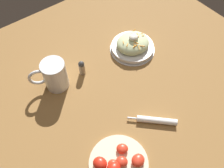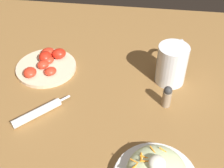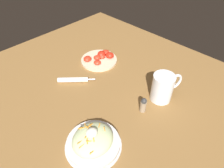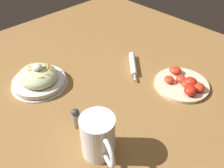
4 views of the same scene
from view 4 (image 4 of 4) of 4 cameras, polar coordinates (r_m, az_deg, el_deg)
ground_plane at (r=0.95m, az=-1.55°, el=0.26°), size 1.43×1.43×0.00m
salad_plate at (r=0.96m, az=-17.07°, el=1.32°), size 0.21×0.21×0.09m
beer_mug at (r=0.68m, az=-3.25°, el=-12.61°), size 0.15×0.10×0.13m
napkin_roll at (r=1.03m, az=5.07°, el=4.66°), size 0.15×0.14×0.02m
tomato_plate at (r=0.96m, az=16.55°, el=0.13°), size 0.21×0.21×0.05m
salt_shaker at (r=0.77m, az=-8.57°, el=-7.96°), size 0.03×0.03×0.07m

